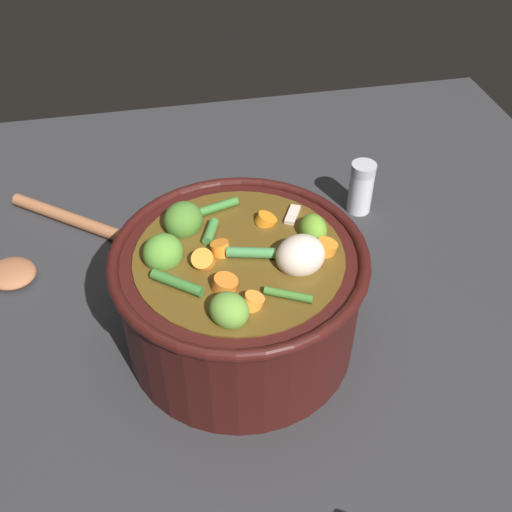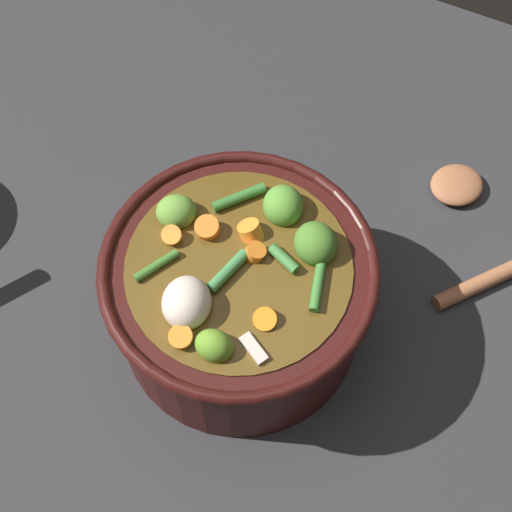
% 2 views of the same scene
% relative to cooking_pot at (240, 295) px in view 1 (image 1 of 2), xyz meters
% --- Properties ---
extents(ground_plane, '(1.10, 1.10, 0.00)m').
position_rel_cooking_pot_xyz_m(ground_plane, '(-0.00, 0.00, -0.07)').
color(ground_plane, '#2D2D30').
extents(cooking_pot, '(0.26, 0.26, 0.16)m').
position_rel_cooking_pot_xyz_m(cooking_pot, '(0.00, 0.00, 0.00)').
color(cooking_pot, '#38110F').
rests_on(cooking_pot, ground_plane).
extents(wooden_spoon, '(0.21, 0.20, 0.02)m').
position_rel_cooking_pot_xyz_m(wooden_spoon, '(-0.19, -0.23, -0.06)').
color(wooden_spoon, '#A3633E').
rests_on(wooden_spoon, ground_plane).
extents(salt_shaker, '(0.03, 0.03, 0.08)m').
position_rel_cooking_pot_xyz_m(salt_shaker, '(-0.20, 0.21, -0.03)').
color(salt_shaker, silver).
rests_on(salt_shaker, ground_plane).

